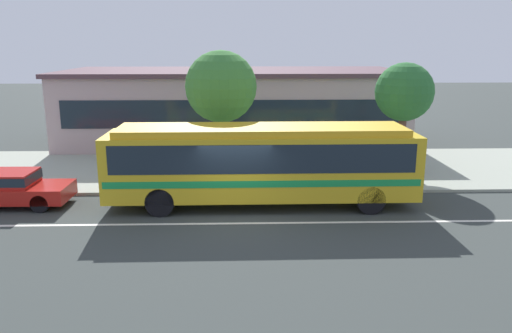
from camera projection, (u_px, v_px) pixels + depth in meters
ground_plane at (236, 215)px, 17.49m from camera, size 120.00×120.00×0.00m
sidewalk_slab at (237, 169)px, 23.80m from camera, size 60.00×8.00×0.12m
lane_stripe_center at (235, 223)px, 16.72m from camera, size 56.00×0.16×0.01m
transit_bus at (262, 160)px, 18.24m from camera, size 11.11×2.62×2.93m
sedan_behind_bus at (2, 187)px, 18.38m from camera, size 4.68×1.81×1.29m
pedestrian_waiting_near_sign at (193, 164)px, 20.18m from camera, size 0.46×0.46×1.71m
pedestrian_walking_along_curb at (301, 156)px, 21.68m from camera, size 0.48×0.48×1.64m
pedestrian_standing_by_tree at (150, 163)px, 20.40m from camera, size 0.38×0.38×1.65m
bus_stop_sign at (355, 151)px, 20.23m from camera, size 0.15×0.43×2.30m
street_tree_near_stop at (221, 87)px, 21.14m from camera, size 3.01×3.01×5.43m
street_tree_mid_block at (404, 93)px, 22.35m from camera, size 2.59×2.59×4.89m
station_building at (233, 106)px, 30.22m from camera, size 19.69×8.59×4.30m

